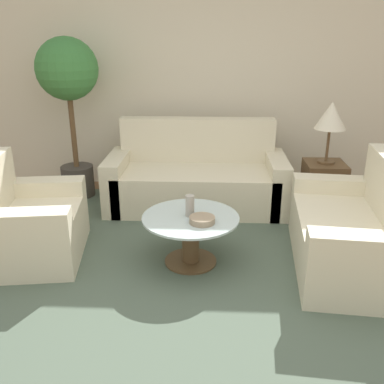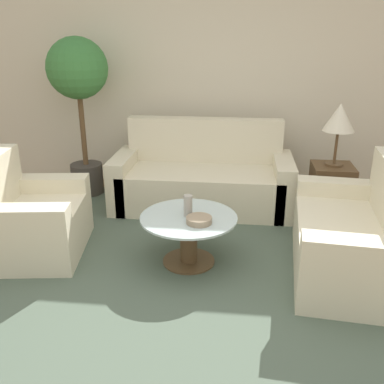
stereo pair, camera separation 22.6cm
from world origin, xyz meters
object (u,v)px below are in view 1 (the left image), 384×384
vase (190,206)px  bowl (202,220)px  armchair (26,226)px  loveseat (357,234)px  table_lamp (331,117)px  potted_plant (69,86)px  sofa_main (197,179)px  coffee_table (191,233)px

vase → bowl: (0.10, -0.13, -0.07)m
armchair → loveseat: 2.79m
loveseat → table_lamp: bearing=-175.4°
armchair → loveseat: (2.79, -0.04, 0.00)m
table_lamp → potted_plant: bearing=173.6°
sofa_main → armchair: bearing=-138.0°
loveseat → potted_plant: size_ratio=0.81×
armchair → coffee_table: 1.42m
sofa_main → vase: bearing=-90.4°
armchair → bowl: armchair is taller
potted_plant → vase: potted_plant is taller
armchair → table_lamp: table_lamp is taller
vase → loveseat: bearing=-0.7°
table_lamp → potted_plant: potted_plant is taller
vase → table_lamp: bearing=40.7°
vase → sofa_main: bearing=89.6°
loveseat → vase: loveseat is taller
coffee_table → vase: bearing=112.8°
armchair → vase: size_ratio=5.75×
table_lamp → bowl: bearing=-134.1°
potted_plant → bowl: bearing=-47.2°
sofa_main → coffee_table: bearing=-90.1°
table_lamp → sofa_main: bearing=175.6°
table_lamp → bowl: size_ratio=3.12×
coffee_table → vase: vase is taller
loveseat → vase: size_ratio=8.12×
sofa_main → table_lamp: bearing=-4.4°
sofa_main → loveseat: (1.37, -1.32, -0.00)m
sofa_main → vase: (-0.01, -1.30, 0.22)m
table_lamp → vase: size_ratio=3.57×
loveseat → bowl: size_ratio=7.10×
sofa_main → potted_plant: (-1.42, 0.21, 0.99)m
armchair → potted_plant: (-0.00, 1.49, 0.99)m
coffee_table → potted_plant: bearing=133.0°
vase → bowl: bearing=-51.1°
loveseat → armchair: bearing=-85.5°
armchair → bowl: (1.52, -0.15, 0.16)m
vase → coffee_table: bearing=-67.2°
loveseat → vase: (-1.37, 0.02, 0.22)m
armchair → coffee_table: bearing=-99.6°
loveseat → coffee_table: (-1.37, 0.00, -0.02)m
sofa_main → bowl: bearing=-86.2°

